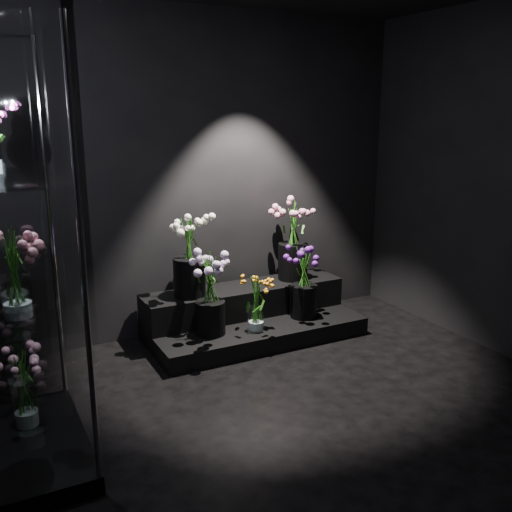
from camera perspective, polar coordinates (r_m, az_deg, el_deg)
floor at (r=3.78m, az=6.08°, el=-16.93°), size 4.00×4.00×0.00m
wall_back at (r=5.05m, az=-6.11°, el=7.97°), size 4.00×0.00×4.00m
display_riser at (r=5.14m, az=-0.63°, el=-5.96°), size 1.86×0.83×0.41m
display_case at (r=3.30m, az=-23.75°, el=-0.39°), size 0.65×1.08×2.38m
bouquet_orange_bells at (r=4.78m, az=-0.00°, el=-4.69°), size 0.25×0.25×0.47m
bouquet_lilac at (r=4.67m, az=-4.63°, el=-3.39°), size 0.39×0.39×0.69m
bouquet_purple at (r=5.06m, az=4.82°, el=-2.27°), size 0.38×0.38×0.65m
bouquet_cream_roses at (r=4.82m, az=-6.75°, el=0.61°), size 0.44×0.44×0.71m
bouquet_pink_roses at (r=5.29m, az=3.75°, el=1.77°), size 0.43×0.43×0.73m
bouquet_case_pink at (r=3.13m, az=-23.02°, el=-1.59°), size 0.38×0.38×0.45m
bouquet_case_base_pink at (r=3.75m, az=-22.22°, el=-12.08°), size 0.42×0.42×0.47m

